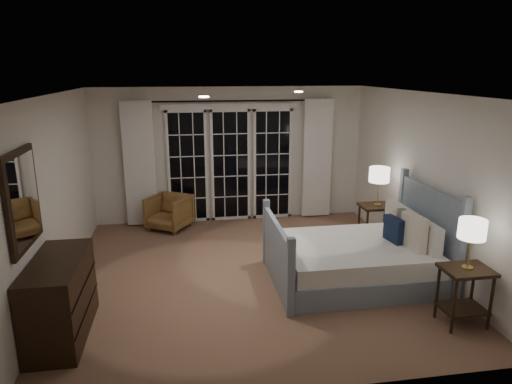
{
  "coord_description": "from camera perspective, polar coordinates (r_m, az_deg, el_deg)",
  "views": [
    {
      "loc": [
        -0.87,
        -5.88,
        2.81
      ],
      "look_at": [
        0.17,
        0.53,
        1.05
      ],
      "focal_mm": 32.0,
      "sensor_mm": 36.0,
      "label": 1
    }
  ],
  "objects": [
    {
      "name": "ceiling",
      "position": [
        5.95,
        -0.82,
        12.18
      ],
      "size": [
        5.0,
        5.0,
        0.0
      ],
      "primitive_type": "plane",
      "rotation": [
        3.14,
        0.0,
        0.0
      ],
      "color": "silver",
      "rests_on": "wall_back"
    },
    {
      "name": "armchair",
      "position": [
        8.37,
        -10.81,
        -2.49
      ],
      "size": [
        0.93,
        0.93,
        0.62
      ],
      "primitive_type": "imported",
      "rotation": [
        0.0,
        0.0,
        -0.58
      ],
      "color": "brown",
      "rests_on": "floor"
    },
    {
      "name": "nightstand_right",
      "position": [
        7.65,
        14.79,
        -3.26
      ],
      "size": [
        0.53,
        0.43,
        0.69
      ],
      "color": "black",
      "rests_on": "floor"
    },
    {
      "name": "downlight_a",
      "position": [
        6.7,
        5.35,
        12.37
      ],
      "size": [
        0.12,
        0.12,
        0.01
      ],
      "primitive_type": "cylinder",
      "color": "white",
      "rests_on": "ceiling"
    },
    {
      "name": "curtain_left",
      "position": [
        8.46,
        -14.34,
        3.38
      ],
      "size": [
        0.55,
        0.1,
        2.25
      ],
      "primitive_type": "cube",
      "color": "white",
      "rests_on": "curtain_rod"
    },
    {
      "name": "wall_front",
      "position": [
        3.82,
        4.8,
        -8.98
      ],
      "size": [
        5.0,
        0.02,
        2.5
      ],
      "primitive_type": "cube",
      "color": "silver",
      "rests_on": "floor"
    },
    {
      "name": "curtain_right",
      "position": [
        8.79,
        7.64,
        4.15
      ],
      "size": [
        0.55,
        0.1,
        2.25
      ],
      "primitive_type": "cube",
      "color": "white",
      "rests_on": "curtain_rod"
    },
    {
      "name": "mirror",
      "position": [
        5.1,
        -27.13,
        -0.85
      ],
      "size": [
        0.05,
        0.85,
        1.0
      ],
      "color": "black",
      "rests_on": "wall_left"
    },
    {
      "name": "bed",
      "position": [
        6.42,
        12.59,
        -8.04
      ],
      "size": [
        2.17,
        1.56,
        1.26
      ],
      "color": "gray",
      "rests_on": "floor"
    },
    {
      "name": "nightstand_left",
      "position": [
        5.7,
        24.64,
        -10.78
      ],
      "size": [
        0.52,
        0.42,
        0.68
      ],
      "color": "black",
      "rests_on": "floor"
    },
    {
      "name": "floor",
      "position": [
        6.57,
        -0.74,
        -10.14
      ],
      "size": [
        5.0,
        5.0,
        0.0
      ],
      "primitive_type": "plane",
      "color": "brown",
      "rests_on": "ground"
    },
    {
      "name": "dresser",
      "position": [
        5.42,
        -23.27,
        -12.13
      ],
      "size": [
        0.53,
        1.24,
        0.88
      ],
      "color": "black",
      "rests_on": "floor"
    },
    {
      "name": "wall_right",
      "position": [
        6.95,
        20.06,
        1.27
      ],
      "size": [
        0.02,
        5.0,
        2.5
      ],
      "primitive_type": "cube",
      "color": "silver",
      "rests_on": "floor"
    },
    {
      "name": "lamp_right",
      "position": [
        7.46,
        15.16,
        2.05
      ],
      "size": [
        0.32,
        0.32,
        0.62
      ],
      "color": "#CBAF51",
      "rests_on": "nightstand_right"
    },
    {
      "name": "lamp_left",
      "position": [
        5.45,
        25.42,
        -4.28
      ],
      "size": [
        0.29,
        0.29,
        0.57
      ],
      "color": "#CBAF51",
      "rests_on": "nightstand_left"
    },
    {
      "name": "wall_back",
      "position": [
        8.57,
        -3.24,
        4.66
      ],
      "size": [
        5.0,
        0.02,
        2.5
      ],
      "primitive_type": "cube",
      "color": "silver",
      "rests_on": "floor"
    },
    {
      "name": "wall_left",
      "position": [
        6.3,
        -23.89,
        -0.5
      ],
      "size": [
        0.02,
        5.0,
        2.5
      ],
      "primitive_type": "cube",
      "color": "silver",
      "rests_on": "floor"
    },
    {
      "name": "curtain_rod",
      "position": [
        8.34,
        -3.27,
        11.3
      ],
      "size": [
        3.5,
        0.03,
        0.03
      ],
      "primitive_type": "cylinder",
      "rotation": [
        0.0,
        1.57,
        0.0
      ],
      "color": "black",
      "rests_on": "wall_back"
    },
    {
      "name": "french_doors",
      "position": [
        8.56,
        -3.19,
        3.55
      ],
      "size": [
        2.5,
        0.04,
        2.2
      ],
      "color": "black",
      "rests_on": "wall_back"
    },
    {
      "name": "downlight_b",
      "position": [
        5.5,
        -6.53,
        11.73
      ],
      "size": [
        0.12,
        0.12,
        0.01
      ],
      "primitive_type": "cylinder",
      "color": "white",
      "rests_on": "ceiling"
    }
  ]
}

